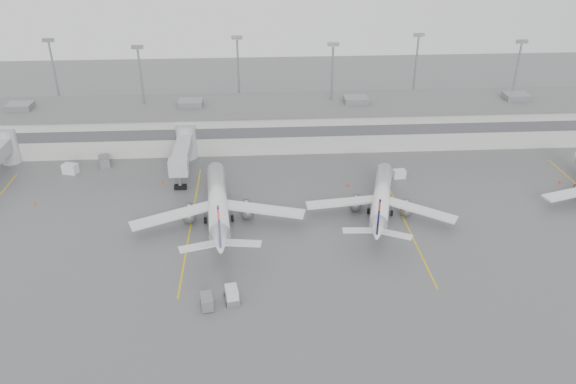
{
  "coord_description": "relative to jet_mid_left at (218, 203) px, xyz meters",
  "views": [
    {
      "loc": [
        -6.57,
        -55.77,
        47.1
      ],
      "look_at": [
        -1.62,
        24.0,
        5.0
      ],
      "focal_mm": 35.0,
      "sensor_mm": 36.0,
      "label": 1
    }
  ],
  "objects": [
    {
      "name": "ground",
      "position": [
        13.01,
        -24.21,
        -3.17
      ],
      "size": [
        260.0,
        260.0,
        0.0
      ],
      "primitive_type": "plane",
      "color": "#4D4D4F",
      "rests_on": "ground"
    },
    {
      "name": "terminal",
      "position": [
        13.0,
        33.77,
        1.0
      ],
      "size": [
        152.0,
        17.0,
        9.45
      ],
      "color": "#A8A8A3",
      "rests_on": "ground"
    },
    {
      "name": "light_masts",
      "position": [
        13.01,
        39.54,
        8.86
      ],
      "size": [
        142.4,
        8.0,
        20.6
      ],
      "color": "gray",
      "rests_on": "ground"
    },
    {
      "name": "jet_bridge_left",
      "position": [
        -42.49,
        21.51,
        0.7
      ],
      "size": [
        4.0,
        17.2,
        7.0
      ],
      "color": "#9C9FA1",
      "rests_on": "ground"
    },
    {
      "name": "jet_bridge_right",
      "position": [
        -7.49,
        21.51,
        0.7
      ],
      "size": [
        4.0,
        17.2,
        7.0
      ],
      "color": "#9C9FA1",
      "rests_on": "ground"
    },
    {
      "name": "stand_markings",
      "position": [
        13.01,
        -0.21,
        -3.17
      ],
      "size": [
        105.25,
        40.0,
        0.01
      ],
      "color": "gold",
      "rests_on": "ground"
    },
    {
      "name": "jet_mid_left",
      "position": [
        0.0,
        0.0,
        0.0
      ],
      "size": [
        28.06,
        31.55,
        10.2
      ],
      "rotation": [
        0.0,
        0.0,
        0.08
      ],
      "color": "silver",
      "rests_on": "ground"
    },
    {
      "name": "jet_mid_right",
      "position": [
        26.98,
        0.71,
        -0.37
      ],
      "size": [
        24.04,
        27.3,
        9.02
      ],
      "rotation": [
        0.0,
        0.0,
        -0.26
      ],
      "color": "silver",
      "rests_on": "ground"
    },
    {
      "name": "baggage_tug",
      "position": [
        2.72,
        -20.83,
        -2.44
      ],
      "size": [
        2.32,
        3.17,
        1.88
      ],
      "rotation": [
        0.0,
        0.0,
        0.17
      ],
      "color": "silver",
      "rests_on": "ground"
    },
    {
      "name": "baggage_cart",
      "position": [
        -0.48,
        -22.03,
        -2.29
      ],
      "size": [
        1.93,
        2.85,
        1.7
      ],
      "rotation": [
        0.0,
        0.0,
        0.17
      ],
      "color": "slate",
      "rests_on": "ground"
    },
    {
      "name": "gse_uld_a",
      "position": [
        -29.28,
        19.66,
        -2.22
      ],
      "size": [
        3.1,
        2.51,
        1.9
      ],
      "primitive_type": "cube",
      "rotation": [
        0.0,
        0.0,
        -0.3
      ],
      "color": "silver",
      "rests_on": "ground"
    },
    {
      "name": "gse_uld_b",
      "position": [
        -1.15,
        12.1,
        -2.33
      ],
      "size": [
        2.68,
        2.09,
        1.69
      ],
      "primitive_type": "cube",
      "rotation": [
        0.0,
        0.0,
        0.23
      ],
      "color": "silver",
      "rests_on": "ground"
    },
    {
      "name": "gse_uld_c",
      "position": [
        33.3,
        13.79,
        -2.37
      ],
      "size": [
        2.38,
        1.68,
        1.61
      ],
      "primitive_type": "cube",
      "rotation": [
        0.0,
        0.0,
        0.07
      ],
      "color": "silver",
      "rests_on": "ground"
    },
    {
      "name": "gse_loader",
      "position": [
        -23.55,
        22.63,
        -2.23
      ],
      "size": [
        2.77,
        3.47,
        1.89
      ],
      "primitive_type": "cube",
      "rotation": [
        0.0,
        0.0,
        0.33
      ],
      "color": "slate",
      "rests_on": "ground"
    },
    {
      "name": "cone_a",
      "position": [
        -31.98,
        7.24,
        -2.85
      ],
      "size": [
        0.41,
        0.41,
        0.65
      ],
      "primitive_type": "cone",
      "color": "#EE3C05",
      "rests_on": "ground"
    },
    {
      "name": "cone_b",
      "position": [
        -11.1,
        14.34,
        -2.87
      ],
      "size": [
        0.38,
        0.38,
        0.61
      ],
      "primitive_type": "cone",
      "color": "#EE3C05",
      "rests_on": "ground"
    },
    {
      "name": "cone_c",
      "position": [
        23.09,
        10.86,
        -2.81
      ],
      "size": [
        0.45,
        0.45,
        0.72
      ],
      "primitive_type": "cone",
      "color": "#EE3C05",
      "rests_on": "ground"
    },
    {
      "name": "cone_d",
      "position": [
        62.64,
        9.74,
        -2.79
      ],
      "size": [
        0.48,
        0.48,
        0.76
      ],
      "primitive_type": "cone",
      "color": "#EE3C05",
      "rests_on": "ground"
    }
  ]
}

